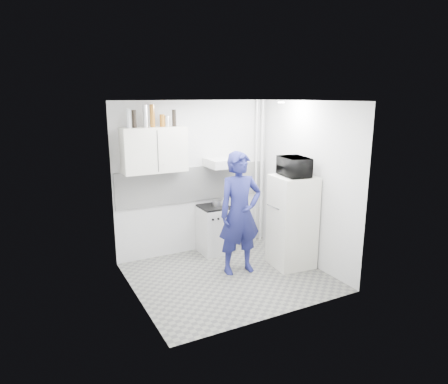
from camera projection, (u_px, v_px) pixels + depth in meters
name	position (u px, v px, depth m)	size (l,w,h in m)	color
floor	(229.00, 277.00, 6.04)	(2.80, 2.80, 0.00)	slate
ceiling	(230.00, 101.00, 5.43)	(2.80, 2.80, 0.00)	white
wall_back	(195.00, 178.00, 6.81)	(2.80, 2.80, 0.00)	silver
wall_left	(133.00, 205.00, 5.11)	(2.60, 2.60, 0.00)	silver
wall_right	(306.00, 184.00, 6.36)	(2.60, 2.60, 0.00)	silver
person	(240.00, 213.00, 6.02)	(0.68, 0.45, 1.88)	navy
stove	(214.00, 230.00, 6.92)	(0.50, 0.50, 0.81)	silver
fridge	(292.00, 221.00, 6.31)	(0.61, 0.61, 1.46)	silver
stove_top	(214.00, 207.00, 6.82)	(0.48, 0.48, 0.03)	black
saucepan	(218.00, 203.00, 6.82)	(0.18, 0.18, 0.10)	silver
microwave	(294.00, 167.00, 6.10)	(0.36, 0.53, 0.30)	black
bottle_a	(129.00, 118.00, 5.91)	(0.07, 0.07, 0.28)	#B2B7BC
bottle_b	(134.00, 119.00, 5.95)	(0.07, 0.07, 0.26)	black
bottle_c	(145.00, 116.00, 6.02)	(0.08, 0.08, 0.33)	silver
bottle_d	(152.00, 116.00, 6.07)	(0.08, 0.08, 0.34)	brown
canister_a	(162.00, 121.00, 6.16)	(0.08, 0.08, 0.19)	brown
canister_b	(167.00, 121.00, 6.19)	(0.09, 0.09, 0.17)	silver
bottle_e	(174.00, 118.00, 6.24)	(0.06, 0.06, 0.26)	black
upper_cabinet	(154.00, 150.00, 6.20)	(1.00, 0.35, 0.70)	silver
range_hood	(225.00, 163.00, 6.73)	(0.60, 0.50, 0.14)	silver
backsplash	(195.00, 184.00, 6.82)	(2.74, 0.03, 0.60)	white
pipe_a	(261.00, 172.00, 7.33)	(0.05, 0.05, 2.60)	silver
pipe_b	(256.00, 173.00, 7.27)	(0.04, 0.04, 2.60)	silver
ceiling_spot_fixture	(281.00, 102.00, 6.06)	(0.10, 0.10, 0.02)	white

